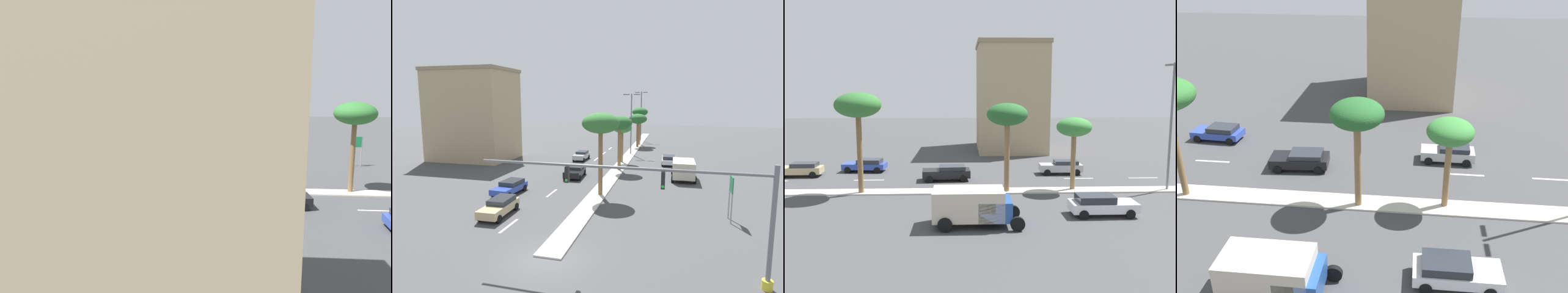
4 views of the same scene
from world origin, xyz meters
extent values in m
plane|color=#424244|center=(0.00, 29.09, 0.00)|extent=(160.00, 160.00, 0.00)
cube|color=beige|center=(0.00, 37.40, 0.06)|extent=(1.80, 74.79, 0.12)
cube|color=silver|center=(-4.71, 12.94, 0.01)|extent=(0.20, 2.80, 0.01)
cube|color=silver|center=(-4.71, 20.23, 0.01)|extent=(0.20, 2.80, 0.01)
cube|color=silver|center=(-4.71, 32.79, 0.01)|extent=(0.20, 2.80, 0.01)
cube|color=silver|center=(-4.71, 39.06, 0.01)|extent=(0.20, 2.80, 0.01)
cylinder|color=gray|center=(11.65, 8.76, 1.82)|extent=(0.10, 0.10, 3.63)
cylinder|color=gray|center=(11.65, 9.91, 1.82)|extent=(0.10, 0.10, 3.63)
cube|color=#19723F|center=(11.65, 9.34, 3.00)|extent=(0.08, 1.27, 1.27)
cube|color=tan|center=(-23.92, 28.18, 6.99)|extent=(12.39, 8.83, 13.98)
cylinder|color=brown|center=(0.30, 13.42, 3.38)|extent=(0.43, 0.43, 6.51)
ellipsoid|color=#2D6B2D|center=(0.30, 13.42, 7.28)|extent=(3.69, 3.69, 2.03)
cylinder|color=olive|center=(0.25, 25.39, 3.02)|extent=(0.45, 0.45, 5.79)
ellipsoid|color=#235B28|center=(0.25, 25.39, 6.50)|extent=(3.35, 3.35, 1.84)
cylinder|color=olive|center=(-0.26, 31.04, 2.50)|extent=(0.41, 0.41, 4.76)
ellipsoid|color=#387F38|center=(-0.26, 31.04, 5.39)|extent=(2.93, 2.93, 1.61)
cylinder|color=slate|center=(0.11, 39.05, 5.39)|extent=(0.20, 0.20, 10.54)
cube|color=slate|center=(-0.79, 39.05, 10.51)|extent=(1.10, 0.24, 0.16)
cube|color=slate|center=(1.01, 39.05, 10.51)|extent=(1.10, 0.24, 0.16)
cube|color=black|center=(-4.44, 20.19, 0.67)|extent=(2.27, 4.53, 0.70)
cube|color=#262B33|center=(-4.48, 20.73, 1.20)|extent=(1.93, 2.54, 0.36)
cylinder|color=black|center=(-3.40, 18.72, 0.32)|extent=(0.27, 0.65, 0.64)
cylinder|color=black|center=(-5.26, 18.58, 0.32)|extent=(0.27, 0.65, 0.64)
cylinder|color=black|center=(-3.63, 21.79, 0.32)|extent=(0.27, 0.65, 0.64)
cylinder|color=black|center=(-5.48, 21.65, 0.32)|extent=(0.27, 0.65, 0.64)
cube|color=silver|center=(6.77, 31.36, 0.64)|extent=(1.93, 4.50, 0.63)
cube|color=#262B33|center=(6.78, 30.80, 1.19)|extent=(1.73, 2.48, 0.48)
cylinder|color=black|center=(5.86, 32.93, 0.32)|extent=(0.22, 0.64, 0.64)
cylinder|color=black|center=(7.67, 32.94, 0.32)|extent=(0.22, 0.64, 0.64)
cylinder|color=black|center=(5.88, 29.79, 0.32)|extent=(0.22, 0.64, 0.64)
cylinder|color=black|center=(7.69, 29.80, 0.32)|extent=(0.22, 0.64, 0.64)
cube|color=#B2B2B7|center=(-6.84, 31.50, 0.67)|extent=(1.79, 4.19, 0.69)
cube|color=#262B33|center=(-6.84, 32.02, 1.20)|extent=(1.59, 2.32, 0.37)
cylinder|color=black|center=(-6.06, 30.03, 0.32)|extent=(0.23, 0.64, 0.64)
cylinder|color=black|center=(-7.69, 30.06, 0.32)|extent=(0.23, 0.64, 0.64)
cylinder|color=black|center=(-6.00, 32.94, 0.32)|extent=(0.23, 0.64, 0.64)
cylinder|color=black|center=(-7.63, 32.97, 0.32)|extent=(0.23, 0.64, 0.64)
cylinder|color=black|center=(-7.83, 13.07, 0.32)|extent=(0.26, 0.65, 0.64)
cube|color=#234C99|center=(8.54, 23.77, 1.09)|extent=(2.49, 2.10, 1.28)
cube|color=beige|center=(8.54, 22.13, 1.40)|extent=(2.49, 4.47, 1.90)
cylinder|color=black|center=(7.30, 25.12, 0.45)|extent=(0.28, 0.90, 0.90)
cylinder|color=black|center=(9.78, 25.12, 0.45)|extent=(0.28, 0.90, 0.90)
cylinder|color=black|center=(7.30, 20.68, 0.45)|extent=(0.28, 0.90, 0.90)
cylinder|color=black|center=(9.78, 20.68, 0.45)|extent=(0.28, 0.90, 0.90)
camera|label=1|loc=(-34.87, 24.77, 10.02)|focal=35.46mm
camera|label=2|loc=(6.96, -16.72, 9.42)|focal=29.20mm
camera|label=3|loc=(34.72, 21.88, 8.88)|focal=39.18mm
camera|label=4|loc=(23.95, 28.96, 15.80)|focal=39.40mm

